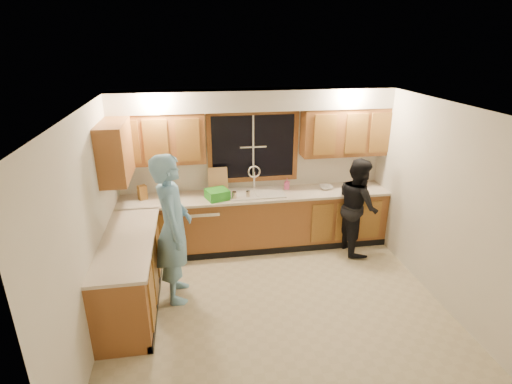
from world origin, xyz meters
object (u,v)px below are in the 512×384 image
man (173,229)px  dish_crate (217,194)px  stove (124,301)px  soap_bottle (287,184)px  dishwasher (203,227)px  woman (358,206)px  knife_block (142,193)px  sink (256,197)px  bowl (326,187)px

man → dish_crate: 1.21m
stove → soap_bottle: soap_bottle is taller
dishwasher → dish_crate: dish_crate is taller
stove → woman: bearing=23.5°
man → soap_bottle: size_ratio=10.98×
man → stove: bearing=139.0°
woman → dish_crate: bearing=83.2°
man → woman: man is taller
stove → knife_block: 1.96m
woman → knife_block: (-3.26, 0.42, 0.27)m
sink → knife_block: bearing=178.5°
sink → stove: 2.60m
woman → dishwasher: bearing=81.5°
dish_crate → sink: bearing=10.6°
man → bowl: (2.39, 1.19, -0.03)m
dish_crate → soap_bottle: size_ratio=1.78×
sink → knife_block: sink is taller
man → woman: (2.77, 0.78, -0.21)m
stove → dish_crate: 2.15m
dishwasher → knife_block: 1.07m
dish_crate → bowl: dish_crate is taller
woman → soap_bottle: woman is taller
dishwasher → bowl: 2.07m
sink → woman: woman is taller
sink → dishwasher: sink is taller
stove → bowl: size_ratio=4.34×
knife_block → soap_bottle: (2.25, 0.08, -0.02)m
sink → dishwasher: bearing=-179.0°
knife_block → stove: bearing=-121.5°
dishwasher → bowl: bowl is taller
dish_crate → bowl: 1.77m
woman → man: bearing=105.8°
woman → dish_crate: (-2.15, 0.26, 0.23)m
dishwasher → bowl: bearing=1.3°
dishwasher → sink: bearing=1.0°
woman → bowl: woman is taller
sink → bowl: 1.15m
woman → dish_crate: woman is taller
sink → soap_bottle: (0.52, 0.13, 0.14)m
sink → dishwasher: 0.96m
sink → knife_block: size_ratio=3.91×
man → knife_block: 1.30m
stove → knife_block: (0.08, 1.87, 0.58)m
dishwasher → soap_bottle: 1.50m
woman → stove: bearing=113.5°
sink → soap_bottle: bearing=13.5°
knife_block → dish_crate: (1.11, -0.16, -0.04)m
sink → stove: size_ratio=0.96×
sink → man: (-1.24, -1.16, 0.11)m
dishwasher → man: man is taller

